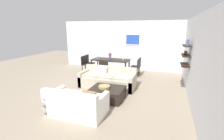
{
  "coord_description": "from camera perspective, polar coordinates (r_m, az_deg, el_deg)",
  "views": [
    {
      "loc": [
        2.26,
        -5.52,
        2.3
      ],
      "look_at": [
        0.27,
        0.2,
        0.75
      ],
      "focal_mm": 26.25,
      "sensor_mm": 36.0,
      "label": 1
    }
  ],
  "objects": [
    {
      "name": "dining_chair_left_far",
      "position": [
        9.15,
        -8.15,
        2.9
      ],
      "size": [
        0.44,
        0.44,
        0.88
      ],
      "color": "black",
      "rests_on": "ground"
    },
    {
      "name": "centerpiece_vase",
      "position": [
        8.43,
        -0.69,
        5.1
      ],
      "size": [
        0.16,
        0.16,
        0.33
      ],
      "color": "#4C518C",
      "rests_on": "dining_table"
    },
    {
      "name": "dining_table",
      "position": [
        8.41,
        -0.53,
        3.24
      ],
      "size": [
        1.91,
        0.87,
        0.75
      ],
      "color": "black",
      "rests_on": "ground"
    },
    {
      "name": "dining_chair_foot",
      "position": [
        7.67,
        -2.65,
        0.81
      ],
      "size": [
        0.44,
        0.44,
        0.88
      ],
      "color": "black",
      "rests_on": "ground"
    },
    {
      "name": "loveseat_white",
      "position": [
        4.65,
        -12.22,
        -11.61
      ],
      "size": [
        1.57,
        0.9,
        0.78
      ],
      "color": "white",
      "rests_on": "ground"
    },
    {
      "name": "wine_glass_left_near",
      "position": [
        8.53,
        -5.22,
        4.68
      ],
      "size": [
        0.08,
        0.08,
        0.17
      ],
      "color": "silver",
      "rests_on": "dining_table"
    },
    {
      "name": "wine_glass_right_near",
      "position": [
        8.07,
        3.91,
        4.0
      ],
      "size": [
        0.07,
        0.07,
        0.15
      ],
      "color": "silver",
      "rests_on": "dining_table"
    },
    {
      "name": "apple_on_coffee_table",
      "position": [
        5.37,
        -4.11,
        -6.14
      ],
      "size": [
        0.09,
        0.09,
        0.09
      ],
      "primitive_type": "sphere",
      "color": "#669E2D",
      "rests_on": "coffee_table"
    },
    {
      "name": "dining_chair_right_near",
      "position": [
        7.91,
        8.31,
        1.08
      ],
      "size": [
        0.44,
        0.44,
        0.88
      ],
      "color": "black",
      "rests_on": "ground"
    },
    {
      "name": "back_wall_unit",
      "position": [
        9.31,
        7.0,
        8.42
      ],
      "size": [
        8.4,
        0.09,
        2.7
      ],
      "color": "silver",
      "rests_on": "ground"
    },
    {
      "name": "dining_chair_left_near",
      "position": [
        8.81,
        -9.32,
        2.41
      ],
      "size": [
        0.44,
        0.44,
        0.88
      ],
      "color": "black",
      "rests_on": "ground"
    },
    {
      "name": "sofa_beige",
      "position": [
        6.58,
        -1.51,
        -3.42
      ],
      "size": [
        2.2,
        0.9,
        0.78
      ],
      "color": "#B2A893",
      "rests_on": "ground"
    },
    {
      "name": "ground_plane",
      "position": [
        6.4,
        -2.91,
        -6.74
      ],
      "size": [
        18.0,
        18.0,
        0.0
      ],
      "primitive_type": "plane",
      "color": "gray"
    },
    {
      "name": "dining_chair_right_far",
      "position": [
        8.29,
        8.83,
        1.67
      ],
      "size": [
        0.44,
        0.44,
        0.88
      ],
      "color": "black",
      "rests_on": "ground"
    },
    {
      "name": "coffee_table",
      "position": [
        5.52,
        -1.68,
        -8.16
      ],
      "size": [
        1.08,
        0.91,
        0.38
      ],
      "color": "black",
      "rests_on": "ground"
    },
    {
      "name": "right_wall_shelf_unit",
      "position": [
        6.25,
        26.04,
        4.15
      ],
      "size": [
        0.34,
        8.2,
        2.7
      ],
      "color": "silver",
      "rests_on": "ground"
    },
    {
      "name": "wine_glass_left_far",
      "position": [
        8.73,
        -4.63,
        4.77
      ],
      "size": [
        0.06,
        0.06,
        0.15
      ],
      "color": "silver",
      "rests_on": "dining_table"
    },
    {
      "name": "decorative_bowl",
      "position": [
        5.45,
        -2.68,
        -5.81
      ],
      "size": [
        0.39,
        0.39,
        0.08
      ],
      "color": "#99844C",
      "rests_on": "coffee_table"
    }
  ]
}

